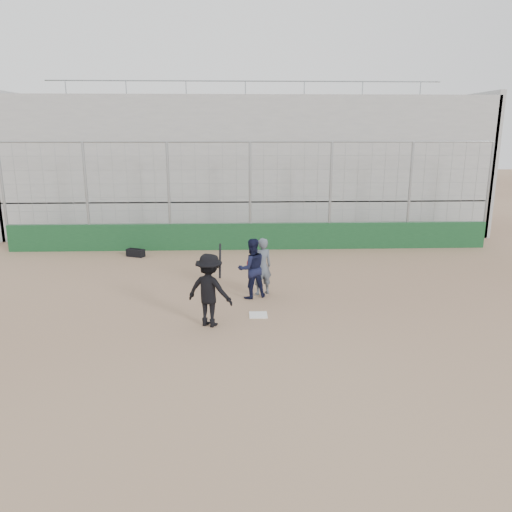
{
  "coord_description": "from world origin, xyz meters",
  "views": [
    {
      "loc": [
        -0.51,
        -11.49,
        4.43
      ],
      "look_at": [
        0.0,
        1.4,
        1.15
      ],
      "focal_mm": 35.0,
      "sensor_mm": 36.0,
      "label": 1
    }
  ],
  "objects_px": {
    "umpire": "(262,269)",
    "equipment_bag": "(136,253)",
    "catcher_crouched": "(252,278)",
    "batter_at_plate": "(209,290)"
  },
  "relations": [
    {
      "from": "umpire",
      "to": "equipment_bag",
      "type": "height_order",
      "value": "umpire"
    },
    {
      "from": "catcher_crouched",
      "to": "equipment_bag",
      "type": "relative_size",
      "value": 1.59
    },
    {
      "from": "batter_at_plate",
      "to": "catcher_crouched",
      "type": "distance_m",
      "value": 2.18
    },
    {
      "from": "batter_at_plate",
      "to": "equipment_bag",
      "type": "distance_m",
      "value": 7.27
    },
    {
      "from": "batter_at_plate",
      "to": "umpire",
      "type": "bearing_deg",
      "value": 59.14
    },
    {
      "from": "catcher_crouched",
      "to": "umpire",
      "type": "relative_size",
      "value": 0.78
    },
    {
      "from": "batter_at_plate",
      "to": "equipment_bag",
      "type": "xyz_separation_m",
      "value": [
        -3.0,
        6.58,
        -0.72
      ]
    },
    {
      "from": "catcher_crouched",
      "to": "equipment_bag",
      "type": "bearing_deg",
      "value": 130.66
    },
    {
      "from": "catcher_crouched",
      "to": "equipment_bag",
      "type": "xyz_separation_m",
      "value": [
        -4.03,
        4.69,
        -0.42
      ]
    },
    {
      "from": "batter_at_plate",
      "to": "catcher_crouched",
      "type": "relative_size",
      "value": 1.68
    }
  ]
}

